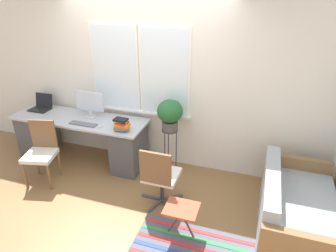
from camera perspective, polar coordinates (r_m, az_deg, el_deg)
name	(u,v)px	position (r m, az deg, el deg)	size (l,w,h in m)	color
ground_plane	(131,181)	(4.52, -7.07, -10.44)	(14.00, 14.00, 0.00)	olive
wall_back_with_window	(147,79)	(4.52, -4.08, 9.00)	(9.00, 0.12, 2.70)	white
desk	(81,137)	(5.00, -16.17, -2.10)	(2.16, 0.67, 0.74)	#B2B7BC
laptop	(41,106)	(5.40, -23.00, 3.52)	(0.33, 0.28, 0.24)	black
monitor	(89,103)	(4.76, -14.75, 4.21)	(0.47, 0.16, 0.42)	silver
keyboard	(83,124)	(4.62, -15.86, 0.37)	(0.43, 0.11, 0.02)	slate
mouse	(100,127)	(4.45, -12.77, -0.14)	(0.04, 0.06, 0.03)	silver
book_stack	(122,125)	(4.28, -8.82, 0.23)	(0.24, 0.18, 0.19)	#2851B2
desk_chair_wooden	(41,151)	(4.65, -22.97, -4.34)	(0.49, 0.50, 0.90)	brown
office_chair_swivel	(160,176)	(3.82, -1.57, -9.43)	(0.54, 0.56, 0.87)	#47474C
couch_loveseat	(294,213)	(3.86, 22.93, -14.94)	(0.83, 1.48, 0.74)	#9EA8B2
plant_stand	(170,136)	(4.40, 0.36, -1.89)	(0.24, 0.24, 0.72)	#333338
potted_plant	(170,113)	(4.24, 0.37, 2.49)	(0.37, 0.37, 0.45)	#514C47
floor_rug_striped	(199,249)	(3.58, 5.85, -22.20)	(1.47, 0.68, 0.01)	#565B6B
folding_stool	(181,211)	(3.47, 2.58, -15.80)	(0.38, 0.32, 0.40)	#B24C33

